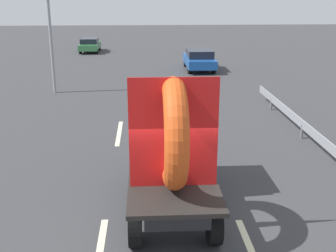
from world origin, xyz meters
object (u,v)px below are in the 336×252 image
(oncoming_car, at_px, (90,44))
(traffic_light, at_px, (49,20))
(flatbed_truck, at_px, (169,139))
(distant_sedan, at_px, (199,59))

(oncoming_car, bearing_deg, traffic_light, -90.15)
(flatbed_truck, distance_m, traffic_light, 14.05)
(flatbed_truck, relative_size, oncoming_car, 1.29)
(flatbed_truck, xyz_separation_m, oncoming_car, (-5.38, 28.72, -1.05))
(distant_sedan, distance_m, oncoming_car, 12.82)
(flatbed_truck, distance_m, distant_sedan, 19.49)
(distant_sedan, relative_size, traffic_light, 0.75)
(flatbed_truck, bearing_deg, distant_sedan, 80.50)
(flatbed_truck, height_order, traffic_light, traffic_light)
(traffic_light, xyz_separation_m, oncoming_car, (0.04, 15.93, -3.13))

